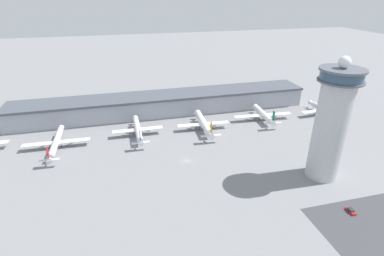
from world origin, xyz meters
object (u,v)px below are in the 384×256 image
Objects in this scene: car_green_van at (351,211)px; airplane_gate_echo at (264,115)px; airplane_gate_bravo at (56,142)px; airplane_gate_foxtrot at (324,110)px; control_tower at (331,123)px; service_truck_fuel at (318,142)px; airplane_gate_charlie at (138,130)px; airplane_gate_delta at (204,124)px.

airplane_gate_echo is at bearing 85.03° from car_green_van.
airplane_gate_foxtrot reaches higher than airplane_gate_bravo.
control_tower reaches higher than airplane_gate_bravo.
airplane_gate_echo is 42.56m from service_truck_fuel.
airplane_gate_foxtrot is 49.03m from service_truck_fuel.
control_tower is at bearing -92.88° from airplane_gate_echo.
airplane_gate_charlie is 8.15× the size of car_green_van.
airplane_gate_delta is at bearing -2.28° from airplane_gate_charlie.
airplane_gate_echo is at bearing 5.77° from airplane_gate_delta.
control_tower is 146.36m from airplane_gate_bravo.
airplane_gate_foxtrot reaches higher than service_truck_fuel.
airplane_gate_bravo is 8.94× the size of car_green_van.
airplane_gate_echo is at bearing 3.16° from airplane_gate_bravo.
airplane_gate_delta is at bearing -178.31° from airplane_gate_foxtrot.
service_truck_fuel reaches higher than car_green_van.
airplane_gate_charlie is (46.93, 4.57, 0.50)m from airplane_gate_bravo.
airplane_gate_charlie is 87.06m from airplane_gate_echo.
airplane_gate_delta is 8.20× the size of car_green_van.
service_truck_fuel is at bearing -19.47° from airplane_gate_charlie.
airplane_gate_echo is 8.70× the size of car_green_van.
airplane_gate_echo reaches higher than airplane_gate_bravo.
control_tower is 1.51× the size of airplane_gate_delta.
airplane_gate_echo is (133.94, 7.40, 0.24)m from airplane_gate_bravo.
airplane_gate_foxtrot is 4.28× the size of service_truck_fuel.
airplane_gate_bravo is 1.03× the size of airplane_gate_echo.
airplane_gate_foxtrot is at bearing -2.15° from airplane_gate_echo.
airplane_gate_charlie reaches higher than airplane_gate_foxtrot.
car_green_van is (-55.88, -94.02, -3.46)m from airplane_gate_foxtrot.
control_tower is 44.90m from service_truck_fuel.
control_tower is 1.42× the size of airplane_gate_echo.
airplane_gate_delta is 4.61× the size of service_truck_fuel.
airplane_gate_echo is 1.14× the size of airplane_gate_foxtrot.
airplane_gate_bravo is at bearing 144.86° from car_green_van.
airplane_gate_charlie reaches higher than car_green_van.
service_truck_fuel is (19.55, 29.75, -27.36)m from control_tower.
airplane_gate_charlie is at bearing -179.56° from airplane_gate_foxtrot.
control_tower is at bearing 79.70° from car_green_van.
airplane_gate_foxtrot is (47.54, -1.79, -0.12)m from airplane_gate_echo.
airplane_gate_foxtrot is (92.25, 2.73, -0.29)m from airplane_gate_delta.
airplane_gate_foxtrot is at bearing 0.44° from airplane_gate_charlie.
airplane_gate_bravo reaches higher than car_green_van.
car_green_van is (-4.87, -26.78, -27.81)m from control_tower.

